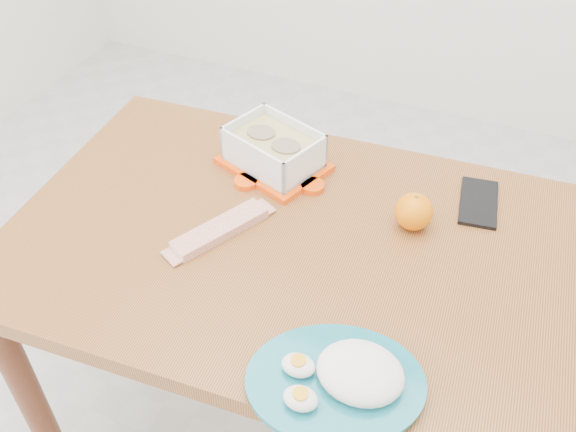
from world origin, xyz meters
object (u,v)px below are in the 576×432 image
at_px(smartphone, 479,202).
at_px(food_container, 274,150).
at_px(dining_table, 288,275).
at_px(orange_fruit, 414,212).
at_px(rice_plate, 343,377).

bearing_deg(smartphone, food_container, 178.28).
relative_size(dining_table, orange_fruit, 15.14).
bearing_deg(food_container, rice_plate, -35.35).
height_order(dining_table, rice_plate, rice_plate).
height_order(orange_fruit, rice_plate, same).
xyz_separation_m(orange_fruit, rice_plate, (-0.00, -0.42, -0.01)).
bearing_deg(dining_table, food_container, 117.44).
xyz_separation_m(orange_fruit, smartphone, (0.11, 0.12, -0.03)).
bearing_deg(rice_plate, orange_fruit, 69.20).
xyz_separation_m(food_container, orange_fruit, (0.34, -0.07, -0.01)).
bearing_deg(food_container, dining_table, -39.28).
distance_m(dining_table, rice_plate, 0.38).
bearing_deg(dining_table, smartphone, 34.24).
relative_size(orange_fruit, smartphone, 0.50).
bearing_deg(rice_plate, smartphone, 57.43).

